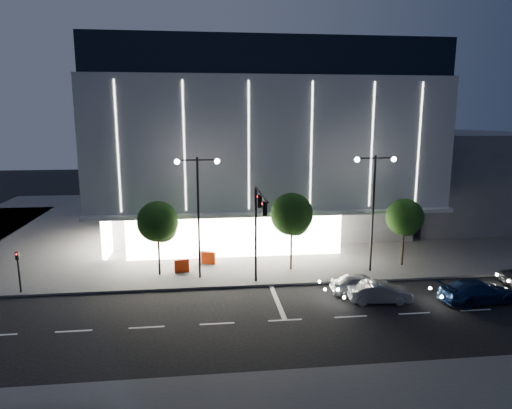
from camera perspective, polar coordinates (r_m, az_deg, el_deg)
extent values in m
plane|color=black|center=(28.86, -0.91, -13.19)|extent=(160.00, 160.00, 0.00)
cube|color=#474747|center=(52.11, 1.89, -2.04)|extent=(70.00, 40.00, 0.15)
cube|color=#4C4C51|center=(51.46, -0.30, -0.01)|extent=(28.00, 21.00, 4.00)
cube|color=#9B9BA0|center=(48.58, -0.04, 8.26)|extent=(30.00, 25.00, 11.00)
cube|color=black|center=(48.75, -0.05, 16.50)|extent=(29.40, 24.50, 3.00)
cube|color=white|center=(38.27, -2.55, -3.89)|extent=(18.00, 0.40, 3.60)
cube|color=white|center=(44.09, -17.22, -2.38)|extent=(0.40, 10.00, 3.60)
cube|color=#9B9BA0|center=(37.15, 2.16, -1.01)|extent=(30.00, 2.00, 0.30)
cube|color=white|center=(36.19, 2.27, 7.31)|extent=(24.00, 0.06, 10.00)
cube|color=#4C4C51|center=(58.19, 22.87, 3.40)|extent=(16.00, 20.00, 10.00)
cylinder|color=black|center=(32.30, -0.03, -3.94)|extent=(0.18, 0.18, 7.00)
cylinder|color=black|center=(28.74, 0.64, 1.33)|extent=(0.14, 5.80, 0.14)
cube|color=black|center=(29.53, 0.47, 0.41)|extent=(0.28, 0.18, 0.85)
cube|color=black|center=(27.19, 1.10, -0.51)|extent=(0.28, 0.18, 0.85)
sphere|color=#FF0C0C|center=(29.46, 0.24, 0.98)|extent=(0.14, 0.14, 0.14)
cylinder|color=black|center=(33.02, -7.19, -1.91)|extent=(0.16, 0.16, 9.00)
cylinder|color=black|center=(32.36, -8.61, 5.51)|extent=(1.40, 0.10, 0.10)
cylinder|color=black|center=(32.34, -6.12, 5.57)|extent=(1.40, 0.10, 0.10)
sphere|color=white|center=(32.40, -9.85, 5.30)|extent=(0.36, 0.36, 0.36)
sphere|color=white|center=(32.36, -4.87, 5.42)|extent=(0.36, 0.36, 0.36)
cylinder|color=black|center=(35.35, 14.39, -1.31)|extent=(0.16, 0.16, 9.00)
cylinder|color=black|center=(34.47, 13.64, 5.66)|extent=(1.40, 0.10, 0.10)
cylinder|color=black|center=(34.98, 15.80, 5.62)|extent=(1.40, 0.10, 0.10)
sphere|color=white|center=(34.24, 12.53, 5.50)|extent=(0.36, 0.36, 0.36)
sphere|color=white|center=(35.26, 16.85, 5.44)|extent=(0.36, 0.36, 0.36)
cylinder|color=black|center=(34.67, -27.51, -7.62)|extent=(0.12, 0.12, 3.00)
cube|color=black|center=(34.33, -27.68, -5.71)|extent=(0.22, 0.16, 0.55)
sphere|color=#FF0C0C|center=(34.19, -27.77, -5.52)|extent=(0.10, 0.10, 0.10)
cylinder|color=black|center=(34.81, -12.04, -5.83)|extent=(0.16, 0.16, 3.78)
sphere|color=black|center=(34.22, -12.19, -2.11)|extent=(3.02, 3.02, 3.02)
sphere|color=black|center=(34.51, -11.63, -2.90)|extent=(2.16, 2.16, 2.16)
sphere|color=black|center=(34.18, -12.61, -2.70)|extent=(1.94, 1.94, 1.94)
cylinder|color=black|center=(35.24, 4.42, -5.17)|extent=(0.16, 0.16, 4.06)
sphere|color=black|center=(34.63, 4.49, -1.21)|extent=(3.25, 3.25, 3.25)
sphere|color=black|center=(35.01, 4.89, -2.05)|extent=(2.32, 2.32, 2.32)
sphere|color=black|center=(34.51, 4.12, -1.83)|extent=(2.09, 2.09, 2.09)
cylinder|color=black|center=(38.03, 17.90, -4.80)|extent=(0.16, 0.16, 3.64)
sphere|color=black|center=(37.50, 18.10, -1.51)|extent=(2.91, 2.91, 2.91)
sphere|color=black|center=(37.92, 18.34, -2.20)|extent=(2.08, 2.08, 2.08)
sphere|color=black|center=(37.33, 17.82, -2.04)|extent=(1.87, 1.87, 1.87)
imported|color=#A9ACB1|center=(31.86, 13.08, -9.71)|extent=(4.29, 1.99, 1.42)
imported|color=#A2A4AA|center=(30.93, 15.15, -10.56)|extent=(4.13, 1.75, 1.33)
imported|color=navy|center=(33.09, 25.91, -9.74)|extent=(5.27, 2.64, 1.47)
cube|color=red|center=(35.37, -9.28, -7.57)|extent=(1.13, 0.45, 1.00)
cube|color=white|center=(37.19, -6.35, -6.56)|extent=(1.13, 0.53, 1.00)
cube|color=red|center=(36.98, -5.95, -6.65)|extent=(1.12, 0.62, 1.00)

